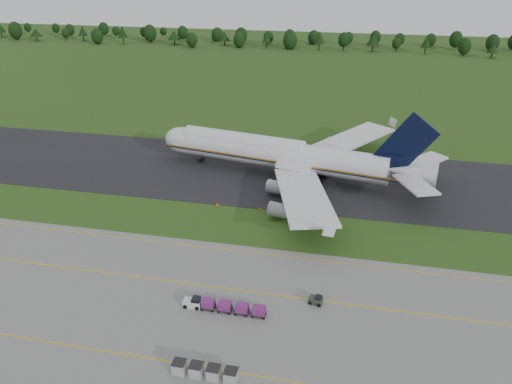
% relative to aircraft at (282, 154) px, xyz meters
% --- Properties ---
extents(ground, '(600.00, 600.00, 0.00)m').
position_rel_aircraft_xyz_m(ground, '(-0.98, -27.96, -5.80)').
color(ground, '#264615').
rests_on(ground, ground).
extents(apron, '(300.00, 52.00, 0.06)m').
position_rel_aircraft_xyz_m(apron, '(-0.98, -61.96, -5.77)').
color(apron, slate).
rests_on(apron, ground).
extents(taxiway, '(300.00, 40.00, 0.08)m').
position_rel_aircraft_xyz_m(taxiway, '(-0.98, 0.04, -5.76)').
color(taxiway, black).
rests_on(taxiway, ground).
extents(apron_markings, '(300.00, 30.20, 0.01)m').
position_rel_aircraft_xyz_m(apron_markings, '(-0.98, -54.94, -5.74)').
color(apron_markings, gold).
rests_on(apron_markings, apron).
extents(tree_line, '(523.73, 22.79, 11.46)m').
position_rel_aircraft_xyz_m(tree_line, '(14.76, 191.92, 0.20)').
color(tree_line, black).
rests_on(tree_line, ground).
extents(aircraft, '(72.65, 69.29, 20.32)m').
position_rel_aircraft_xyz_m(aircraft, '(0.00, 0.00, 0.00)').
color(aircraft, silver).
rests_on(aircraft, ground).
extents(baggage_train, '(13.44, 1.72, 1.65)m').
position_rel_aircraft_xyz_m(baggage_train, '(-0.20, -55.70, -4.87)').
color(baggage_train, silver).
rests_on(baggage_train, apron).
extents(utility_cart, '(2.38, 1.71, 1.19)m').
position_rel_aircraft_xyz_m(utility_cart, '(13.99, -50.79, -5.16)').
color(utility_cart, '#2D3626').
rests_on(utility_cart, apron).
extents(uld_row, '(8.99, 1.79, 1.77)m').
position_rel_aircraft_xyz_m(uld_row, '(1.12, -69.44, -4.85)').
color(uld_row, '#A3A3A3').
rests_on(uld_row, apron).
extents(edge_markers, '(20.21, 0.30, 0.60)m').
position_rel_aircraft_xyz_m(edge_markers, '(-1.46, -20.55, -5.53)').
color(edge_markers, '#F36407').
rests_on(edge_markers, ground).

